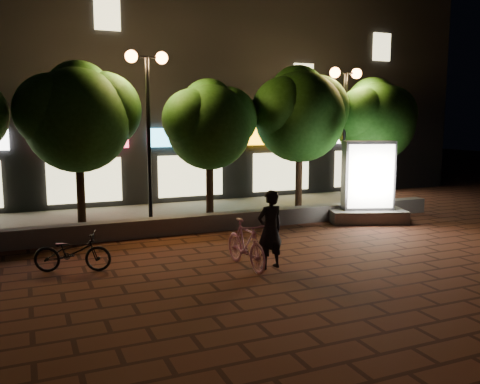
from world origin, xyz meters
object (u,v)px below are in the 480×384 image
tree_left (79,113)px  street_lamp_left (148,94)px  tree_mid (210,121)px  street_lamp_right (345,102)px  tree_right (300,111)px  scooter_parked (72,252)px  rider (270,229)px  ad_kiosk (368,190)px  tree_far_right (376,117)px  scooter_pink (246,244)px

tree_left → street_lamp_left: size_ratio=0.94×
tree_mid → street_lamp_right: 5.00m
tree_right → scooter_parked: bearing=-152.7°
tree_left → street_lamp_left: bearing=-7.7°
tree_mid → rider: tree_mid is taller
tree_left → rider: tree_left is taller
scooter_parked → street_lamp_left: bearing=-14.4°
tree_right → street_lamp_left: bearing=-177.2°
tree_right → ad_kiosk: tree_right is taller
tree_left → street_lamp_right: size_ratio=0.98×
tree_mid → tree_far_right: tree_far_right is taller
street_lamp_right → rider: 8.29m
street_lamp_left → scooter_parked: street_lamp_left is taller
tree_right → tree_far_right: (3.20, -0.00, -0.20)m
street_lamp_left → rider: street_lamp_left is taller
tree_far_right → scooter_parked: tree_far_right is taller
tree_far_right → rider: 9.41m
scooter_pink → tree_far_right: bearing=31.9°
tree_right → street_lamp_left: 5.38m
tree_mid → street_lamp_right: size_ratio=0.90×
ad_kiosk → tree_right: bearing=119.0°
scooter_pink → rider: (0.47, -0.24, 0.34)m
tree_right → rider: bearing=-125.3°
tree_left → tree_far_right: 10.50m
tree_far_right → street_lamp_right: size_ratio=0.96×
street_lamp_left → ad_kiosk: street_lamp_left is taller
street_lamp_left → ad_kiosk: 7.49m
tree_left → scooter_pink: bearing=-61.7°
tree_left → scooter_pink: tree_left is taller
tree_left → scooter_parked: 5.15m
tree_left → tree_right: (7.30, 0.00, 0.12)m
scooter_parked → tree_right: bearing=-42.9°
tree_far_right → ad_kiosk: 3.77m
tree_right → tree_far_right: bearing=-0.0°
tree_mid → scooter_parked: tree_mid is taller
tree_left → scooter_parked: (-0.67, -4.12, -3.01)m
tree_mid → scooter_parked: (-4.67, -4.12, -2.79)m
tree_far_right → scooter_parked: size_ratio=2.90×
tree_mid → ad_kiosk: bearing=-26.1°
tree_mid → ad_kiosk: (4.54, -2.22, -2.17)m
street_lamp_right → scooter_pink: bearing=-140.1°
tree_far_right → tree_mid: bearing=-180.0°
scooter_pink → tree_left: bearing=115.2°
rider → tree_left: bearing=-67.2°
street_lamp_right → scooter_parked: 10.93m
tree_far_right → ad_kiosk: (-1.96, -2.22, -2.32)m
scooter_pink → ad_kiosk: bearing=25.8°
tree_left → rider: 7.00m
tree_mid → rider: 6.09m
scooter_pink → scooter_parked: 3.75m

